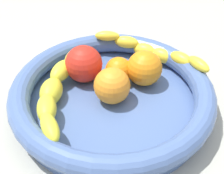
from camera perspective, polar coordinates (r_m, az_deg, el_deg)
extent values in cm
cube|color=#9F9F93|center=(60.92, 0.00, -4.83)|extent=(120.00, 120.00, 3.00)
cylinder|color=#4B669D|center=(59.15, 0.00, -3.05)|extent=(34.16, 34.16, 2.16)
torus|color=#4B669D|center=(57.13, 0.00, -0.81)|extent=(36.90, 36.90, 3.91)
ellipsoid|color=yellow|center=(61.55, 15.29, 4.00)|extent=(5.59, 3.49, 2.11)
ellipsoid|color=yellow|center=(64.26, 12.36, 4.93)|extent=(5.42, 3.01, 2.56)
ellipsoid|color=yellow|center=(66.60, 9.21, 5.51)|extent=(5.51, 3.57, 3.02)
ellipsoid|color=yellow|center=(67.89, 5.99, 6.56)|extent=(5.88, 4.45, 3.02)
ellipsoid|color=yellow|center=(68.15, 2.65, 8.05)|extent=(5.80, 4.76, 2.56)
ellipsoid|color=yellow|center=(67.99, -0.86, 9.16)|extent=(5.34, 4.97, 2.11)
ellipsoid|color=yellow|center=(64.33, -6.38, 5.88)|extent=(3.23, 6.57, 2.58)
ellipsoid|color=yellow|center=(61.38, -9.07, 2.86)|extent=(5.34, 7.09, 3.27)
ellipsoid|color=yellow|center=(58.14, -10.84, -0.79)|extent=(6.94, 7.45, 3.96)
ellipsoid|color=yellow|center=(53.77, -11.64, -3.79)|extent=(6.99, 6.51, 3.27)
ellipsoid|color=yellow|center=(49.44, -10.99, -7.18)|extent=(6.84, 4.89, 2.58)
sphere|color=orange|center=(60.58, 5.83, 3.38)|extent=(6.79, 6.79, 6.79)
sphere|color=orange|center=(56.05, -0.29, 0.04)|extent=(6.58, 6.58, 6.58)
sphere|color=orange|center=(61.09, 1.17, 3.01)|extent=(5.17, 5.17, 5.17)
sphere|color=red|center=(61.27, -5.09, 4.15)|extent=(7.22, 7.22, 7.22)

